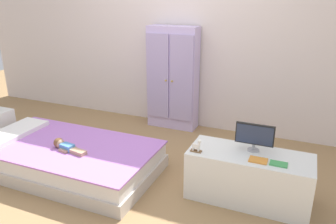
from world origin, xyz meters
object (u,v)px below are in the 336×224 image
tv_monitor (255,135)px  rocking_horse_toy (197,146)px  bed (68,158)px  book_green (279,164)px  tv_stand (248,177)px  wardrobe (173,78)px  doll (64,145)px  book_orange (258,160)px

tv_monitor → rocking_horse_toy: size_ratio=2.75×
bed → book_green: 2.00m
bed → tv_stand: (1.75, 0.21, 0.08)m
tv_stand → book_green: 0.34m
wardrobe → tv_monitor: wardrobe is taller
bed → tv_monitor: size_ratio=5.54×
tv_monitor → tv_stand: bearing=-97.7°
bed → doll: 0.20m
doll → book_green: 1.95m
tv_stand → book_orange: (0.08, -0.10, 0.22)m
doll → tv_stand: tv_stand is taller
bed → rocking_horse_toy: 1.37m
tv_monitor → book_orange: (0.07, -0.17, -0.13)m
tv_stand → book_orange: book_orange is taller
doll → wardrobe: size_ratio=0.30×
bed → tv_monitor: 1.83m
bed → doll: (0.04, -0.08, 0.18)m
rocking_horse_toy → book_green: bearing=3.4°
book_orange → bed: bearing=-176.5°
tv_stand → tv_monitor: size_ratio=3.19×
tv_monitor → book_green: bearing=-37.1°
doll → tv_monitor: 1.77m
wardrobe → tv_monitor: bearing=-44.7°
rocking_horse_toy → book_green: rocking_horse_toy is taller
bed → book_orange: 1.85m
tv_stand → book_green: bearing=-22.5°
doll → wardrobe: 1.69m
tv_stand → rocking_horse_toy: 0.52m
doll → rocking_horse_toy: bearing=6.8°
doll → rocking_horse_toy: 1.30m
bed → book_orange: book_orange is taller
rocking_horse_toy → book_orange: 0.51m
rocking_horse_toy → book_orange: size_ratio=0.81×
tv_stand → book_orange: bearing=-51.4°
bed → tv_stand: 1.76m
tv_monitor → book_orange: size_ratio=2.23×
tv_monitor → rocking_horse_toy: bearing=-154.4°
book_orange → wardrobe: bearing=133.1°
tv_monitor → rocking_horse_toy: (-0.43, -0.21, -0.09)m
wardrobe → rocking_horse_toy: wardrobe is taller
bed → tv_monitor: bearing=9.0°
book_orange → tv_stand: bearing=128.6°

